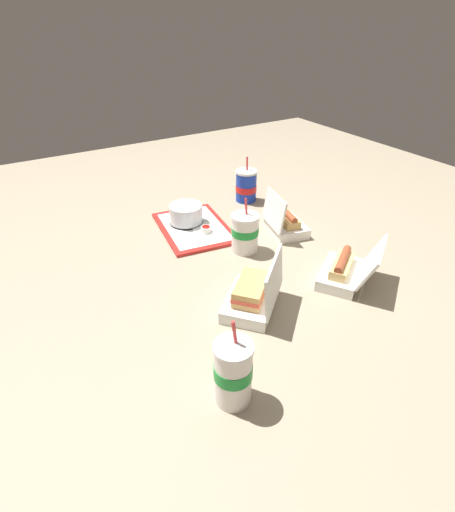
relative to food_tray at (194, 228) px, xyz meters
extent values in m
plane|color=gray|center=(-0.33, -0.01, -0.01)|extent=(3.20, 3.20, 0.00)
cube|color=red|center=(0.00, 0.00, 0.00)|extent=(0.40, 0.31, 0.01)
cube|color=white|center=(0.00, 0.00, 0.01)|extent=(0.35, 0.27, 0.00)
cylinder|color=black|center=(0.04, 0.01, 0.01)|extent=(0.14, 0.14, 0.01)
cylinder|color=#512D19|center=(0.04, 0.01, 0.04)|extent=(0.10, 0.10, 0.05)
cylinder|color=silver|center=(0.04, 0.01, 0.05)|extent=(0.13, 0.13, 0.07)
cylinder|color=white|center=(-0.07, -0.02, 0.02)|extent=(0.04, 0.04, 0.02)
cylinder|color=#9E140F|center=(-0.07, -0.02, 0.03)|extent=(0.03, 0.03, 0.01)
cube|color=white|center=(-0.04, -0.03, 0.01)|extent=(0.12, 0.12, 0.00)
cube|color=white|center=(-0.08, 0.07, 0.01)|extent=(0.10, 0.06, 0.00)
cube|color=white|center=(-0.57, -0.25, 0.01)|extent=(0.21, 0.23, 0.04)
cube|color=white|center=(-0.64, -0.30, 0.09)|extent=(0.16, 0.20, 0.11)
cube|color=#DBB770|center=(-0.57, -0.25, 0.05)|extent=(0.13, 0.16, 0.03)
cylinder|color=#9E4728|center=(-0.57, -0.25, 0.07)|extent=(0.10, 0.14, 0.03)
cylinder|color=yellow|center=(-0.57, -0.25, 0.08)|extent=(0.08, 0.11, 0.01)
cube|color=white|center=(-0.53, 0.08, 0.01)|extent=(0.24, 0.25, 0.04)
cube|color=white|center=(-0.58, 0.04, 0.10)|extent=(0.15, 0.17, 0.14)
cube|color=tan|center=(-0.53, 0.08, 0.04)|extent=(0.16, 0.16, 0.02)
cube|color=#D64C38|center=(-0.53, 0.08, 0.06)|extent=(0.16, 0.17, 0.01)
cube|color=tan|center=(-0.53, 0.08, 0.08)|extent=(0.16, 0.16, 0.02)
cube|color=white|center=(-0.21, -0.31, 0.01)|extent=(0.20, 0.16, 0.04)
cube|color=white|center=(-0.20, -0.25, 0.10)|extent=(0.17, 0.06, 0.13)
cube|color=tan|center=(-0.21, -0.31, 0.05)|extent=(0.14, 0.09, 0.03)
cylinder|color=#9E4728|center=(-0.21, -0.31, 0.07)|extent=(0.13, 0.05, 0.03)
cylinder|color=yellow|center=(-0.21, -0.31, 0.08)|extent=(0.11, 0.03, 0.01)
cylinder|color=#1938B7|center=(0.13, -0.34, 0.06)|extent=(0.09, 0.09, 0.14)
cylinder|color=red|center=(0.13, -0.34, 0.05)|extent=(0.10, 0.10, 0.03)
cylinder|color=white|center=(0.13, -0.34, 0.13)|extent=(0.10, 0.10, 0.01)
cylinder|color=red|center=(0.14, -0.35, 0.17)|extent=(0.01, 0.01, 0.06)
cylinder|color=white|center=(-0.24, -0.09, 0.06)|extent=(0.10, 0.10, 0.13)
cylinder|color=#198C33|center=(-0.24, -0.09, 0.08)|extent=(0.10, 0.10, 0.03)
cylinder|color=white|center=(-0.24, -0.09, 0.13)|extent=(0.10, 0.10, 0.01)
cylinder|color=red|center=(-0.24, -0.09, 0.17)|extent=(0.01, 0.01, 0.06)
cylinder|color=white|center=(-0.79, 0.31, 0.07)|extent=(0.09, 0.09, 0.16)
cylinder|color=#198C33|center=(-0.79, 0.31, 0.09)|extent=(0.09, 0.09, 0.03)
cylinder|color=white|center=(-0.79, 0.31, 0.16)|extent=(0.09, 0.09, 0.01)
cylinder|color=red|center=(-0.78, 0.30, 0.19)|extent=(0.01, 0.01, 0.06)
camera|label=1|loc=(-1.30, 0.63, 0.77)|focal=28.00mm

